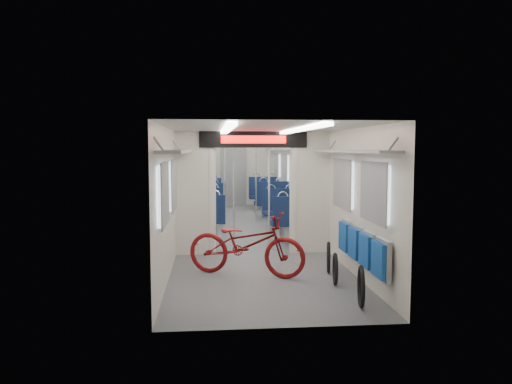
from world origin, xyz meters
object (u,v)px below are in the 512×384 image
(seat_bay_far_left, at_px, (206,197))
(seat_bay_near_right, at_px, (287,211))
(stanchion_near_left, at_px, (234,190))
(stanchion_far_left, at_px, (225,180))
(stanchion_far_right, at_px, (256,179))
(bike_hoop_b, at_px, (335,271))
(bike_hoop_a, at_px, (361,289))
(bike_hoop_c, at_px, (328,259))
(stanchion_near_right, at_px, (269,191))
(seat_bay_near_left, at_px, (205,210))
(flip_bench, at_px, (361,247))
(bicycle, at_px, (246,244))
(seat_bay_far_right, at_px, (267,194))

(seat_bay_far_left, bearing_deg, seat_bay_near_right, -60.86)
(stanchion_near_left, bearing_deg, stanchion_far_left, 91.36)
(stanchion_far_right, bearing_deg, bike_hoop_b, -84.70)
(bike_hoop_a, xyz_separation_m, bike_hoop_c, (0.01, 1.76, -0.02))
(seat_bay_near_right, xyz_separation_m, seat_bay_far_left, (-1.87, 3.35, 0.03))
(stanchion_near_right, bearing_deg, seat_bay_near_left, 123.04)
(flip_bench, height_order, bike_hoop_c, flip_bench)
(bicycle, xyz_separation_m, flip_bench, (1.61, -0.78, 0.08))
(bicycle, distance_m, seat_bay_near_left, 4.10)
(seat_bay_near_right, bearing_deg, stanchion_far_right, 104.01)
(seat_bay_near_left, relative_size, stanchion_near_right, 0.89)
(seat_bay_far_left, bearing_deg, bike_hoop_b, -75.65)
(flip_bench, bearing_deg, stanchion_near_right, 109.45)
(seat_bay_near_left, relative_size, seat_bay_near_right, 0.99)
(seat_bay_far_left, distance_m, stanchion_near_left, 4.63)
(seat_bay_near_left, height_order, stanchion_near_left, stanchion_near_left)
(bike_hoop_a, distance_m, bike_hoop_c, 1.76)
(seat_bay_far_left, bearing_deg, seat_bay_near_left, -90.00)
(stanchion_near_right, bearing_deg, seat_bay_far_right, 83.74)
(seat_bay_far_left, distance_m, stanchion_near_right, 5.03)
(bike_hoop_c, bearing_deg, stanchion_near_left, 121.55)
(seat_bay_near_right, bearing_deg, stanchion_far_left, 124.19)
(stanchion_near_left, xyz_separation_m, stanchion_far_right, (0.75, 3.27, 0.00))
(bike_hoop_a, bearing_deg, stanchion_far_right, 95.05)
(bike_hoop_a, xyz_separation_m, seat_bay_near_left, (-2.00, 5.75, 0.30))
(bike_hoop_a, height_order, stanchion_near_right, stanchion_near_right)
(bike_hoop_a, relative_size, stanchion_near_right, 0.23)
(seat_bay_near_left, bearing_deg, stanchion_near_left, -70.48)
(bike_hoop_c, distance_m, stanchion_far_left, 5.74)
(stanchion_far_right, bearing_deg, stanchion_near_left, -102.92)
(bike_hoop_b, distance_m, stanchion_near_right, 2.96)
(stanchion_far_left, bearing_deg, seat_bay_far_left, 110.92)
(flip_bench, distance_m, seat_bay_far_right, 8.17)
(bike_hoop_b, height_order, stanchion_near_left, stanchion_near_left)
(stanchion_near_left, height_order, stanchion_far_left, same)
(bike_hoop_a, height_order, seat_bay_near_right, seat_bay_near_right)
(flip_bench, height_order, stanchion_far_left, stanchion_far_left)
(bike_hoop_b, height_order, seat_bay_near_right, seat_bay_near_right)
(bike_hoop_c, relative_size, seat_bay_near_left, 0.24)
(bike_hoop_a, distance_m, bike_hoop_b, 1.04)
(bike_hoop_a, height_order, stanchion_near_left, stanchion_near_left)
(bicycle, height_order, seat_bay_far_left, seat_bay_far_left)
(flip_bench, xyz_separation_m, seat_bay_near_left, (-2.29, 4.82, -0.04))
(bike_hoop_a, height_order, seat_bay_far_left, seat_bay_far_left)
(seat_bay_near_right, distance_m, seat_bay_far_left, 3.84)
(seat_bay_near_left, distance_m, stanchion_far_right, 2.16)
(flip_bench, distance_m, stanchion_near_left, 3.59)
(bike_hoop_b, bearing_deg, stanchion_far_left, 102.83)
(bike_hoop_a, distance_m, stanchion_far_left, 7.44)
(bicycle, bearing_deg, bike_hoop_a, -119.90)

